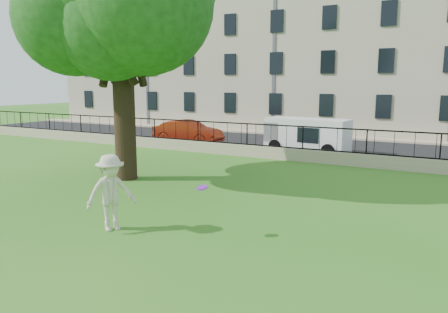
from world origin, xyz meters
The scene contains 10 objects.
ground centered at (0.00, 0.00, 0.00)m, with size 120.00×120.00×0.00m, color #30711A.
retaining_wall centered at (0.00, 12.00, 0.30)m, with size 50.00×0.40×0.60m, color gray.
iron_railing centered at (0.00, 12.00, 1.15)m, with size 50.00×0.05×1.13m.
street centered at (0.00, 16.70, 0.01)m, with size 60.00×9.00×0.01m, color black.
sidewalk centered at (0.00, 21.90, 0.06)m, with size 60.00×1.40×0.12m, color gray.
building_row centered at (0.00, 27.57, 6.92)m, with size 56.40×10.40×13.80m.
man centered at (-1.01, -0.02, 1.00)m, with size 1.29×0.74×2.00m, color beige.
frisbee centered at (1.30, 0.71, 1.25)m, with size 0.27×0.27×0.03m, color purple.
red_sedan centered at (-8.33, 14.48, 0.73)m, with size 1.54×4.42×1.46m, color #9B2813.
white_van centered at (-0.67, 14.68, 0.93)m, with size 4.44×1.73×1.86m, color white.
Camera 1 is at (6.84, -8.15, 3.80)m, focal length 35.00 mm.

